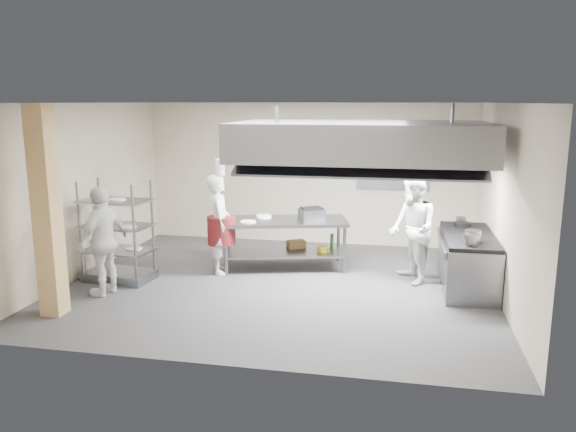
% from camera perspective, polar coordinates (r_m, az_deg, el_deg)
% --- Properties ---
extents(floor, '(7.00, 7.00, 0.00)m').
position_cam_1_polar(floor, '(9.49, -1.00, -7.00)').
color(floor, '#37373A').
rests_on(floor, ground).
extents(ceiling, '(7.00, 7.00, 0.00)m').
position_cam_1_polar(ceiling, '(9.00, -1.07, 11.42)').
color(ceiling, silver).
rests_on(ceiling, wall_back).
extents(wall_back, '(7.00, 0.00, 7.00)m').
position_cam_1_polar(wall_back, '(12.05, 2.00, 4.30)').
color(wall_back, '#BBAB94').
rests_on(wall_back, ground).
extents(wall_left, '(0.00, 6.00, 6.00)m').
position_cam_1_polar(wall_left, '(10.44, -20.18, 2.47)').
color(wall_left, '#BBAB94').
rests_on(wall_left, ground).
extents(wall_right, '(0.00, 6.00, 6.00)m').
position_cam_1_polar(wall_right, '(9.06, 21.14, 1.11)').
color(wall_right, '#BBAB94').
rests_on(wall_right, ground).
extents(column, '(0.30, 0.30, 3.00)m').
position_cam_1_polar(column, '(8.55, -23.29, 0.35)').
color(column, tan).
rests_on(column, floor).
extents(exhaust_hood, '(4.00, 2.50, 0.60)m').
position_cam_1_polar(exhaust_hood, '(9.24, 7.46, 7.61)').
color(exhaust_hood, gray).
rests_on(exhaust_hood, ceiling).
extents(hood_strip_a, '(1.60, 0.12, 0.04)m').
position_cam_1_polar(hood_strip_a, '(9.37, 1.88, 5.78)').
color(hood_strip_a, white).
rests_on(hood_strip_a, exhaust_hood).
extents(hood_strip_b, '(1.60, 0.12, 0.04)m').
position_cam_1_polar(hood_strip_b, '(9.25, 13.00, 5.42)').
color(hood_strip_b, white).
rests_on(hood_strip_b, exhaust_hood).
extents(wall_shelf, '(1.50, 0.28, 0.04)m').
position_cam_1_polar(wall_shelf, '(11.73, 10.60, 3.91)').
color(wall_shelf, gray).
rests_on(wall_shelf, wall_back).
extents(island, '(2.42, 1.46, 0.91)m').
position_cam_1_polar(island, '(10.32, -0.35, -2.84)').
color(island, gray).
rests_on(island, floor).
extents(island_worktop, '(2.42, 1.46, 0.06)m').
position_cam_1_polar(island_worktop, '(10.23, -0.35, -0.53)').
color(island_worktop, gray).
rests_on(island_worktop, island).
extents(island_undershelf, '(2.22, 1.33, 0.04)m').
position_cam_1_polar(island_undershelf, '(10.36, -0.35, -3.67)').
color(island_undershelf, gray).
rests_on(island_undershelf, island).
extents(pass_rack, '(1.22, 0.79, 1.72)m').
position_cam_1_polar(pass_rack, '(9.96, -16.99, -1.48)').
color(pass_rack, gray).
rests_on(pass_rack, floor).
extents(cooking_range, '(0.80, 2.00, 0.84)m').
position_cam_1_polar(cooking_range, '(9.72, 17.74, -4.53)').
color(cooking_range, slate).
rests_on(cooking_range, floor).
extents(range_top, '(0.78, 1.96, 0.06)m').
position_cam_1_polar(range_top, '(9.61, 17.91, -1.95)').
color(range_top, black).
rests_on(range_top, cooking_range).
extents(chef_head, '(0.61, 0.75, 1.78)m').
position_cam_1_polar(chef_head, '(10.02, -6.99, -0.82)').
color(chef_head, silver).
rests_on(chef_head, floor).
extents(chef_line, '(0.97, 1.09, 1.85)m').
position_cam_1_polar(chef_line, '(9.62, 12.53, -1.31)').
color(chef_line, white).
rests_on(chef_line, floor).
extents(chef_plating, '(0.63, 1.08, 1.74)m').
position_cam_1_polar(chef_plating, '(9.29, -18.23, -2.44)').
color(chef_plating, white).
rests_on(chef_plating, floor).
extents(griddle, '(0.53, 0.49, 0.20)m').
position_cam_1_polar(griddle, '(10.19, 2.42, 0.18)').
color(griddle, gray).
rests_on(griddle, island_worktop).
extents(wicker_basket, '(0.39, 0.36, 0.14)m').
position_cam_1_polar(wicker_basket, '(10.54, 0.83, -2.89)').
color(wicker_basket, '#91603A').
rests_on(wicker_basket, island_undershelf).
extents(stockpot, '(0.25, 0.25, 0.17)m').
position_cam_1_polar(stockpot, '(9.12, 18.27, -1.93)').
color(stockpot, gray).
rests_on(stockpot, range_top).
extents(plate_stack, '(0.28, 0.28, 0.05)m').
position_cam_1_polar(plate_stack, '(10.04, -16.88, -3.19)').
color(plate_stack, white).
rests_on(plate_stack, pass_rack).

